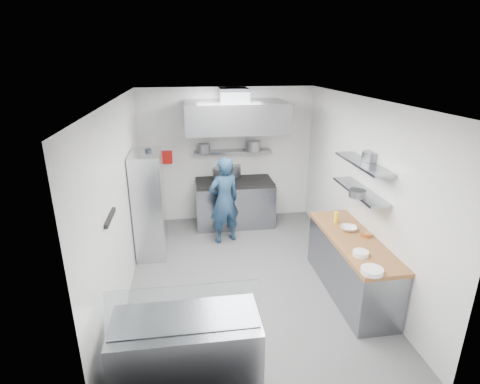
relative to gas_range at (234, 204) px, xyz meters
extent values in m
plane|color=#48484A|center=(-0.10, -2.10, -0.45)|extent=(5.00, 5.00, 0.00)
plane|color=silver|center=(-0.10, -2.10, 2.35)|extent=(5.00, 5.00, 0.00)
cube|color=white|center=(-0.10, 0.40, 0.95)|extent=(3.60, 2.80, 0.02)
cube|color=white|center=(-0.10, -4.60, 0.95)|extent=(3.60, 2.80, 0.02)
cube|color=white|center=(-1.90, -2.10, 0.95)|extent=(2.80, 5.00, 0.02)
cube|color=white|center=(1.70, -2.10, 0.95)|extent=(2.80, 5.00, 0.02)
cube|color=gray|center=(0.00, 0.00, 0.00)|extent=(1.60, 0.80, 0.90)
cube|color=black|center=(0.00, 0.00, 0.48)|extent=(1.57, 0.78, 0.06)
cylinder|color=slate|center=(-0.28, 0.30, 0.61)|extent=(0.28, 0.28, 0.20)
cylinder|color=slate|center=(0.00, 0.35, 0.63)|extent=(0.37, 0.37, 0.24)
cube|color=gray|center=(0.00, 0.24, 1.07)|extent=(1.60, 0.30, 0.04)
cylinder|color=slate|center=(-0.60, 0.13, 1.18)|extent=(0.26, 0.26, 0.18)
cylinder|color=slate|center=(0.39, 0.08, 1.20)|extent=(0.30, 0.30, 0.22)
cube|color=gray|center=(0.00, -0.18, 1.85)|extent=(1.90, 1.15, 0.55)
cube|color=slate|center=(0.00, 0.05, 2.23)|extent=(0.55, 0.55, 0.24)
cube|color=red|center=(-1.35, 0.34, 0.97)|extent=(0.22, 0.10, 0.26)
imported|color=#19324D|center=(-0.29, -0.76, 0.38)|extent=(0.71, 0.59, 1.66)
cube|color=silver|center=(-1.63, -1.00, 0.48)|extent=(0.50, 0.90, 1.85)
cube|color=white|center=(-1.63, -1.05, 0.35)|extent=(0.17, 0.21, 0.19)
cube|color=yellow|center=(-1.63, -0.71, 0.85)|extent=(0.13, 0.16, 0.14)
cylinder|color=black|center=(-1.58, -0.92, 1.35)|extent=(0.11, 0.11, 0.18)
cube|color=black|center=(-1.88, -3.00, 1.10)|extent=(0.04, 0.55, 0.05)
cube|color=gray|center=(1.38, -2.70, -0.03)|extent=(0.62, 2.00, 0.84)
cube|color=#925931|center=(1.38, -2.70, 0.42)|extent=(0.65, 2.04, 0.06)
cylinder|color=white|center=(1.19, -3.62, 0.48)|extent=(0.27, 0.27, 0.06)
cylinder|color=white|center=(1.25, -3.20, 0.48)|extent=(0.21, 0.21, 0.06)
cylinder|color=orange|center=(1.57, -2.68, 0.48)|extent=(0.15, 0.15, 0.06)
cylinder|color=yellow|center=(1.32, -2.16, 0.54)|extent=(0.06, 0.06, 0.18)
imported|color=white|center=(1.41, -2.45, 0.48)|extent=(0.31, 0.31, 0.06)
cube|color=gray|center=(1.54, -2.40, 1.05)|extent=(0.30, 1.30, 0.04)
cube|color=gray|center=(1.54, -2.40, 1.47)|extent=(0.30, 1.30, 0.04)
cylinder|color=slate|center=(1.37, -2.68, 1.12)|extent=(0.23, 0.23, 0.10)
cylinder|color=slate|center=(1.66, -2.38, 1.56)|extent=(0.25, 0.25, 0.14)
cube|color=gray|center=(-1.03, -4.10, -0.03)|extent=(1.50, 0.70, 0.85)
cube|color=silver|center=(-1.03, -4.22, 0.62)|extent=(1.47, 0.19, 0.42)
camera|label=1|loc=(-0.93, -7.25, 2.88)|focal=28.00mm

